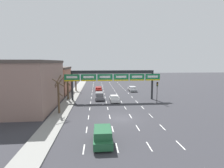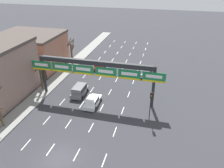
# 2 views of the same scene
# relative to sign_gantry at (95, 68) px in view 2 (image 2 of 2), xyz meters

# --- Properties ---
(ground_plane) EXTENTS (220.00, 220.00, 0.00)m
(ground_plane) POSITION_rel_sign_gantry_xyz_m (-0.00, -13.25, -5.46)
(ground_plane) COLOR #333338
(lane_dashes) EXTENTS (10.02, 67.00, 0.01)m
(lane_dashes) POSITION_rel_sign_gantry_xyz_m (-0.00, 0.25, -5.46)
(lane_dashes) COLOR white
(lane_dashes) RESTS_ON ground_plane
(sign_gantry) EXTENTS (21.35, 0.70, 6.69)m
(sign_gantry) POSITION_rel_sign_gantry_xyz_m (0.00, 0.00, 0.00)
(sign_gantry) COLOR #232628
(sign_gantry) RESTS_ON ground_plane
(building_far) EXTENTS (13.11, 11.00, 7.17)m
(building_far) POSITION_rel_sign_gantry_xyz_m (-17.88, 10.06, -1.87)
(building_far) COLOR #9E6651
(building_far) RESTS_ON ground_plane
(suv_grey) EXTENTS (1.88, 4.16, 1.70)m
(suv_grey) POSITION_rel_sign_gantry_xyz_m (-3.08, 0.56, -4.52)
(suv_grey) COLOR slate
(suv_grey) RESTS_ON ground_plane
(car_red) EXTENTS (1.88, 4.72, 1.25)m
(car_red) POSITION_rel_sign_gantry_xyz_m (-3.12, 12.34, -4.78)
(car_red) COLOR maroon
(car_red) RESTS_ON ground_plane
(car_white) EXTENTS (1.81, 4.27, 1.39)m
(car_white) POSITION_rel_sign_gantry_xyz_m (0.10, -1.97, -4.72)
(car_white) COLOR silver
(car_white) RESTS_ON ground_plane
(car_silver) EXTENTS (1.95, 4.72, 1.39)m
(car_silver) POSITION_rel_sign_gantry_xyz_m (6.76, 11.50, -4.71)
(car_silver) COLOR #B7B7BC
(car_silver) RESTS_ON ground_plane
(traffic_light_near_gantry) EXTENTS (0.30, 0.35, 4.38)m
(traffic_light_near_gantry) POSITION_rel_sign_gantry_xyz_m (9.01, -3.45, -2.32)
(traffic_light_near_gantry) COLOR black
(traffic_light_near_gantry) RESTS_ON ground_plane
(tree_bare_closest) EXTENTS (1.72, 1.19, 5.61)m
(tree_bare_closest) POSITION_rel_sign_gantry_xyz_m (-9.77, 13.08, -2.48)
(tree_bare_closest) COLOR brown
(tree_bare_closest) RESTS_ON sidewalk_left
(tree_bare_third) EXTENTS (1.69, 1.68, 5.18)m
(tree_bare_third) POSITION_rel_sign_gantry_xyz_m (-10.16, 0.77, -2.52)
(tree_bare_third) COLOR brown
(tree_bare_third) RESTS_ON sidewalk_left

